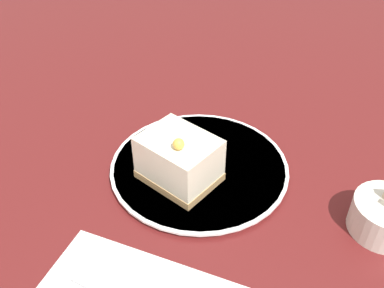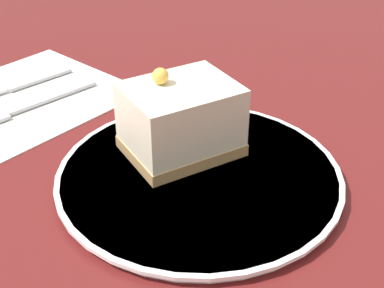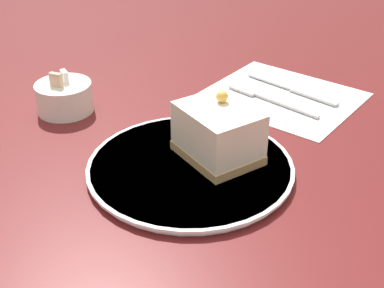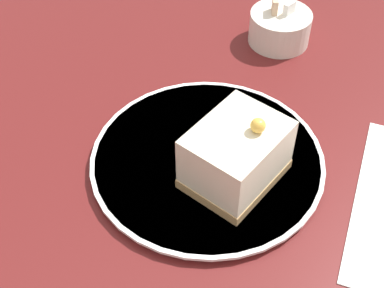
{
  "view_description": "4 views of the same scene",
  "coord_description": "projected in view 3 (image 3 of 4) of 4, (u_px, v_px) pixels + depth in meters",
  "views": [
    {
      "loc": [
        0.49,
        0.21,
        0.45
      ],
      "look_at": [
        0.01,
        0.01,
        0.04
      ],
      "focal_mm": 40.0,
      "sensor_mm": 36.0,
      "label": 1
    },
    {
      "loc": [
        -0.26,
        0.34,
        0.31
      ],
      "look_at": [
        0.03,
        0.03,
        0.04
      ],
      "focal_mm": 50.0,
      "sensor_mm": 36.0,
      "label": 2
    },
    {
      "loc": [
        -0.45,
        -0.35,
        0.4
      ],
      "look_at": [
        0.03,
        0.03,
        0.04
      ],
      "focal_mm": 50.0,
      "sensor_mm": 36.0,
      "label": 3
    },
    {
      "loc": [
        0.16,
        -0.38,
        0.48
      ],
      "look_at": [
        0.01,
        0.01,
        0.04
      ],
      "focal_mm": 50.0,
      "sensor_mm": 36.0,
      "label": 4
    }
  ],
  "objects": [
    {
      "name": "ground_plane",
      "position": [
        194.0,
        186.0,
        0.69
      ],
      "size": [
        4.0,
        4.0,
        0.0
      ],
      "primitive_type": "plane",
      "color": "#5B1919"
    },
    {
      "name": "plate",
      "position": [
        190.0,
        167.0,
        0.72
      ],
      "size": [
        0.28,
        0.28,
        0.01
      ],
      "color": "white",
      "rests_on": "ground_plane"
    },
    {
      "name": "cake_slice",
      "position": [
        218.0,
        133.0,
        0.71
      ],
      "size": [
        0.11,
        0.13,
        0.09
      ],
      "rotation": [
        0.0,
        0.0,
        -0.31
      ],
      "color": "#AD8451",
      "rests_on": "plate"
    },
    {
      "name": "napkin",
      "position": [
        282.0,
        96.0,
        0.92
      ],
      "size": [
        0.22,
        0.25,
        0.0
      ],
      "rotation": [
        0.0,
        0.0,
        0.02
      ],
      "color": "white",
      "rests_on": "ground_plane"
    },
    {
      "name": "fork",
      "position": [
        265.0,
        97.0,
        0.91
      ],
      "size": [
        0.03,
        0.18,
        0.0
      ],
      "rotation": [
        0.0,
        0.0,
        -0.08
      ],
      "color": "#B2B2B7",
      "rests_on": "napkin"
    },
    {
      "name": "knife",
      "position": [
        299.0,
        91.0,
        0.93
      ],
      "size": [
        0.03,
        0.18,
        0.0
      ],
      "rotation": [
        0.0,
        0.0,
        -0.08
      ],
      "color": "#B2B2B7",
      "rests_on": "napkin"
    },
    {
      "name": "sugar_bowl",
      "position": [
        64.0,
        97.0,
        0.86
      ],
      "size": [
        0.09,
        0.09,
        0.07
      ],
      "color": "silver",
      "rests_on": "ground_plane"
    }
  ]
}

